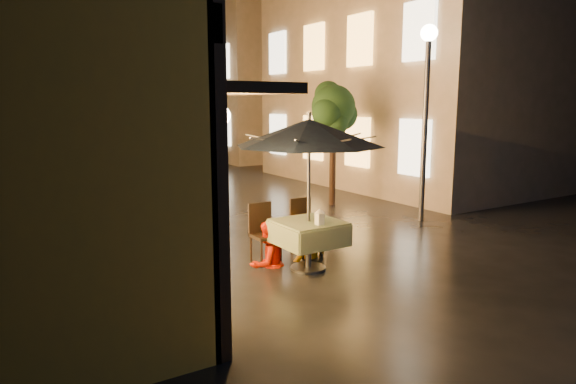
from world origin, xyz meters
TOP-DOWN VIEW (x-y plane):
  - ground at (0.00, 0.00)m, footprint 90.00×90.00m
  - east_building_near at (7.49, 6.50)m, footprint 7.30×9.30m
  - east_building_far at (7.49, 18.00)m, footprint 7.30×10.30m
  - street_tree at (2.41, 4.51)m, footprint 1.43×1.20m
  - streetlamp_near at (3.00, 2.00)m, footprint 0.36×0.36m
  - streetlamp_far at (3.00, 14.00)m, footprint 0.36×0.36m
  - cafe_table at (-1.07, 0.51)m, footprint 0.99×0.99m
  - patio_umbrella at (-1.07, 0.51)m, footprint 2.30×2.30m
  - cafe_chair_left at (-1.47, 1.25)m, footprint 0.42×0.42m
  - cafe_chair_right at (-0.67, 1.25)m, footprint 0.42×0.42m
  - table_lantern at (-1.07, 0.21)m, footprint 0.16×0.16m
  - person_orange at (-1.52, 1.03)m, footprint 0.79×0.68m
  - person_yellow at (-0.71, 1.07)m, footprint 1.04×0.76m
  - bicycle_0 at (-2.19, 3.45)m, footprint 2.02×1.41m
  - bicycle_1 at (-2.36, 3.84)m, footprint 1.92×1.01m
  - bicycle_2 at (-2.83, 5.95)m, footprint 1.79×0.75m
  - bicycle_3 at (-2.61, 6.48)m, footprint 1.52×0.99m
  - bicycle_4 at (-2.33, 7.42)m, footprint 1.81×1.01m

SIDE VIEW (x-z plane):
  - ground at x=0.00m, z-range 0.00..0.00m
  - bicycle_3 at x=-2.61m, z-range 0.00..0.89m
  - bicycle_4 at x=-2.33m, z-range 0.00..0.90m
  - bicycle_2 at x=-2.83m, z-range 0.00..0.92m
  - bicycle_0 at x=-2.19m, z-range 0.00..1.01m
  - cafe_chair_left at x=-1.47m, z-range 0.05..1.03m
  - cafe_chair_right at x=-0.67m, z-range 0.05..1.03m
  - bicycle_1 at x=-2.36m, z-range 0.00..1.11m
  - cafe_table at x=-1.07m, z-range 0.20..0.98m
  - person_orange at x=-1.52m, z-range 0.00..1.42m
  - person_yellow at x=-0.71m, z-range 0.00..1.45m
  - table_lantern at x=-1.07m, z-range 0.79..1.04m
  - patio_umbrella at x=-1.07m, z-range 0.92..3.38m
  - street_tree at x=2.41m, z-range 0.85..4.00m
  - streetlamp_near at x=3.00m, z-range 0.80..5.03m
  - streetlamp_far at x=3.00m, z-range 0.80..5.03m
  - east_building_near at x=7.49m, z-range 0.01..6.81m
  - east_building_far at x=7.49m, z-range 0.01..7.31m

